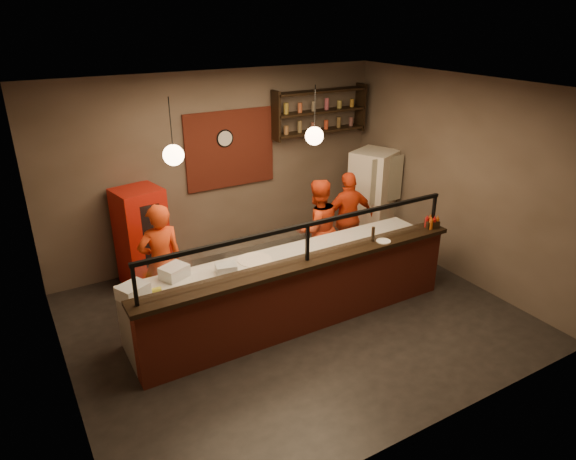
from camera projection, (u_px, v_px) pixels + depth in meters
floor at (295, 318)px, 7.35m from camera, size 6.00×6.00×0.00m
ceiling at (296, 89)px, 6.08m from camera, size 6.00×6.00×0.00m
wall_back at (220, 168)px, 8.70m from camera, size 6.00×0.00×6.00m
wall_left at (48, 268)px, 5.32m from camera, size 0.00×5.00×5.00m
wall_right at (458, 179)px, 8.10m from camera, size 0.00×5.00×5.00m
wall_front at (435, 300)px, 4.73m from camera, size 6.00×0.00×6.00m
brick_patch at (230, 149)px, 8.65m from camera, size 1.60×0.04×1.30m
service_counter at (307, 297)px, 6.91m from camera, size 4.60×0.25×1.00m
counter_ledge at (307, 262)px, 6.70m from camera, size 4.70×0.37×0.06m
worktop_cabinet at (288, 286)px, 7.34m from camera, size 4.60×0.75×0.85m
worktop at (288, 258)px, 7.16m from camera, size 4.60×0.75×0.05m
sneeze_guard at (307, 238)px, 6.57m from camera, size 4.50×0.05×0.52m
wall_shelving at (320, 111)px, 9.12m from camera, size 1.84×0.28×0.85m
wall_clock at (225, 138)px, 8.51m from camera, size 0.30×0.04×0.30m
pendant_left at (173, 155)px, 5.80m from camera, size 0.24×0.24×0.77m
pendant_right at (314, 136)px, 6.68m from camera, size 0.24×0.24×0.77m
cook_left at (161, 262)px, 7.11m from camera, size 0.64×0.44×1.70m
cook_mid at (317, 229)px, 8.24m from camera, size 0.84×0.68×1.65m
cook_right at (348, 218)px, 8.74m from camera, size 0.98×0.51×1.60m
fridge at (373, 198)px, 9.44m from camera, size 0.95×0.92×1.76m
red_cooler at (142, 237)px, 8.04m from camera, size 0.78×0.73×1.58m
pizza_dough at (255, 260)px, 7.04m from camera, size 0.47×0.47×0.01m
prep_tub_a at (133, 291)px, 6.10m from camera, size 0.42×0.38×0.17m
prep_tub_b at (174, 272)px, 6.56m from camera, size 0.40×0.37×0.16m
prep_tub_c at (226, 269)px, 6.66m from camera, size 0.31×0.27×0.13m
rolling_pin at (146, 292)px, 6.18m from camera, size 0.37×0.09×0.06m
condiment_caddy at (432, 224)px, 7.68m from camera, size 0.23×0.20×0.11m
pepper_mill at (373, 234)px, 7.19m from camera, size 0.06×0.06×0.21m
small_plate at (383, 241)px, 7.22m from camera, size 0.25×0.25×0.01m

